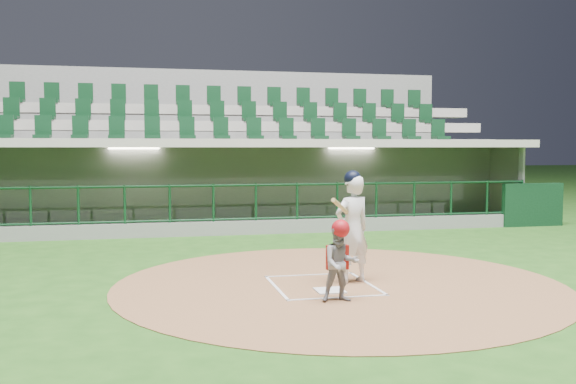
# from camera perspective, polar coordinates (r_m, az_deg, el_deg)

# --- Properties ---
(ground) EXTENTS (120.00, 120.00, 0.00)m
(ground) POSITION_cam_1_polar(r_m,az_deg,el_deg) (10.55, 2.66, -8.04)
(ground) COLOR #1F4B15
(ground) RESTS_ON ground
(dirt_circle) EXTENTS (7.20, 7.20, 0.01)m
(dirt_circle) POSITION_cam_1_polar(r_m,az_deg,el_deg) (10.44, 4.55, -8.14)
(dirt_circle) COLOR brown
(dirt_circle) RESTS_ON ground
(home_plate) EXTENTS (0.43, 0.43, 0.02)m
(home_plate) POSITION_cam_1_polar(r_m,az_deg,el_deg) (9.89, 3.74, -8.73)
(home_plate) COLOR white
(home_plate) RESTS_ON dirt_circle
(batter_box_chalk) EXTENTS (1.55, 1.80, 0.01)m
(batter_box_chalk) POSITION_cam_1_polar(r_m,az_deg,el_deg) (10.26, 3.10, -8.28)
(batter_box_chalk) COLOR white
(batter_box_chalk) RESTS_ON ground
(dugout_structure) EXTENTS (16.40, 3.70, 3.00)m
(dugout_structure) POSITION_cam_1_polar(r_m,az_deg,el_deg) (18.02, -3.74, 0.07)
(dugout_structure) COLOR slate
(dugout_structure) RESTS_ON ground
(seating_deck) EXTENTS (17.00, 6.72, 5.15)m
(seating_deck) POSITION_cam_1_polar(r_m,az_deg,el_deg) (21.05, -5.15, 1.87)
(seating_deck) COLOR slate
(seating_deck) RESTS_ON ground
(batter) EXTENTS (0.91, 0.94, 1.82)m
(batter) POSITION_cam_1_polar(r_m,az_deg,el_deg) (10.41, 5.73, -3.07)
(batter) COLOR white
(batter) RESTS_ON dirt_circle
(catcher) EXTENTS (0.56, 0.45, 1.17)m
(catcher) POSITION_cam_1_polar(r_m,az_deg,el_deg) (9.15, 4.67, -6.12)
(catcher) COLOR gray
(catcher) RESTS_ON dirt_circle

